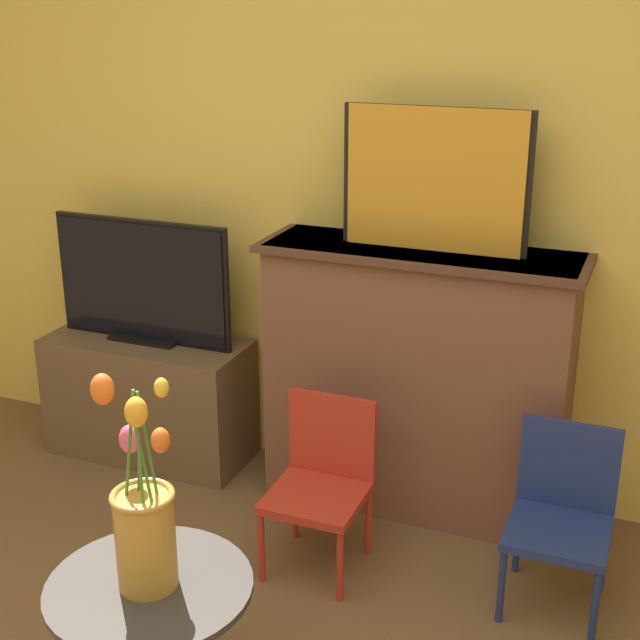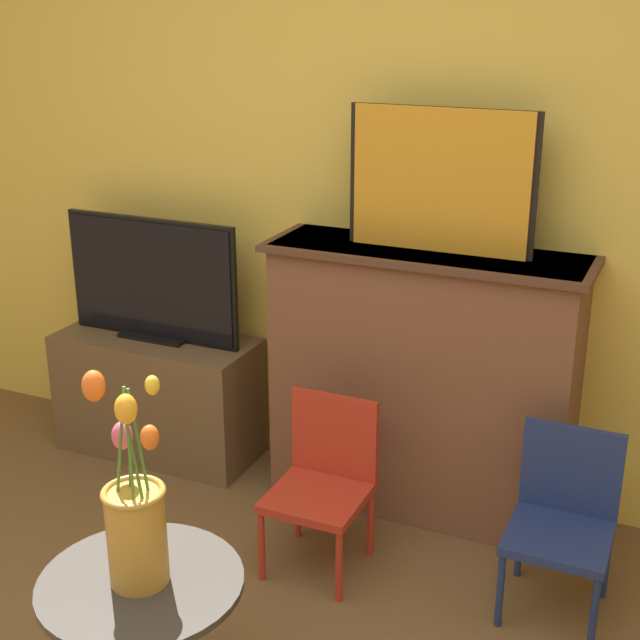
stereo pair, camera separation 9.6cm
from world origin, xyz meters
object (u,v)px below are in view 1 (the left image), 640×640
painting (435,180)px  chair_blue (562,509)px  vase_tulips (144,523)px  chair_red (322,476)px  tv_monitor (142,283)px

painting → chair_blue: (0.59, -0.41, -0.98)m
painting → vase_tulips: (-0.33, -1.45, -0.62)m
vase_tulips → chair_red: bearing=83.9°
chair_blue → tv_monitor: bearing=168.4°
chair_red → vase_tulips: vase_tulips is taller
tv_monitor → painting: bearing=1.6°
painting → chair_blue: painting is taller
vase_tulips → painting: bearing=77.3°
painting → tv_monitor: 1.34m
vase_tulips → chair_blue: bearing=48.8°
painting → tv_monitor: bearing=-178.4°
chair_red → tv_monitor: bearing=155.0°
chair_red → chair_blue: same height
tv_monitor → vase_tulips: (0.90, -1.42, -0.10)m
painting → tv_monitor: painting is taller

